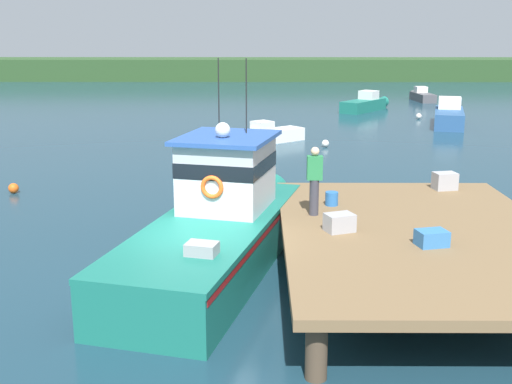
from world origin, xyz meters
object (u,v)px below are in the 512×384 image
Objects in this scene: main_fishing_boat at (220,223)px; moored_boat_outer_mooring at (267,135)px; crate_single_by_cleat at (445,181)px; moored_boat_off_the_point at (449,116)px; mooring_buoy_outer at (419,116)px; moored_boat_far_left at (366,104)px; moored_boat_far_right at (422,96)px; mooring_buoy_inshore at (14,188)px; mooring_buoy_spare_mooring at (325,143)px; deckhand_by_the_boat at (314,180)px; crate_single_far at (432,238)px; bait_bucket at (332,199)px; crate_stack_near_edge at (340,223)px.

main_fishing_boat is 17.19m from moored_boat_outer_mooring.
moored_boat_off_the_point is (6.21, 20.98, -0.88)m from crate_single_by_cleat.
main_fishing_boat is 27.50× the size of mooring_buoy_outer.
moored_boat_off_the_point reaches higher than mooring_buoy_outer.
moored_boat_far_left reaches higher than moored_boat_far_right.
mooring_buoy_spare_mooring is at bearing 38.07° from mooring_buoy_inshore.
moored_boat_far_left is 13.82× the size of mooring_buoy_outer.
moored_boat_far_right is (1.75, 13.70, -0.17)m from moored_boat_off_the_point.
moored_boat_off_the_point is (12.24, 23.57, -0.45)m from main_fishing_boat.
deckhand_by_the_boat reaches higher than mooring_buoy_spare_mooring.
crate_single_by_cleat is at bearing -72.01° from moored_boat_outer_mooring.
crate_single_far is at bearing -89.01° from mooring_buoy_spare_mooring.
deckhand_by_the_boat is 12.03m from mooring_buoy_inshore.
crate_single_far reaches higher than mooring_buoy_outer.
deckhand_by_the_boat is 39.08m from moored_boat_far_right.
mooring_buoy_spare_mooring is at bearing 98.16° from crate_single_by_cleat.
moored_boat_off_the_point is 25.93m from mooring_buoy_inshore.
moored_boat_far_left is 28.60m from mooring_buoy_inshore.
bait_bucket is 0.94× the size of mooring_buoy_outer.
crate_stack_near_edge is at bearing -24.61° from main_fishing_boat.
moored_boat_off_the_point is 18.40× the size of mooring_buoy_inshore.
deckhand_by_the_boat is at bearing 109.62° from crate_stack_near_edge.
moored_boat_far_left is (5.73, 31.78, -0.92)m from crate_stack_near_edge.
moored_boat_far_left is at bearing 85.14° from crate_single_by_cleat.
mooring_buoy_spare_mooring is 0.97× the size of mooring_buoy_outer.
moored_boat_off_the_point is at bearing 43.19° from mooring_buoy_spare_mooring.
crate_single_by_cleat is 1.76× the size of bait_bucket.
crate_single_by_cleat is 13.55m from mooring_buoy_spare_mooring.
mooring_buoy_outer is at bearing 77.90° from crate_single_by_cleat.
moored_boat_far_right reaches higher than mooring_buoy_spare_mooring.
main_fishing_boat reaches higher than bait_bucket.
mooring_buoy_outer is (-2.90, -11.10, -0.20)m from moored_boat_far_right.
mooring_buoy_spare_mooring is at bearing -22.92° from moored_boat_outer_mooring.
crate_stack_near_edge is 0.12× the size of moored_boat_far_left.
moored_boat_far_right is 12.68× the size of mooring_buoy_inshore.
moored_boat_off_the_point reaches higher than bait_bucket.
main_fishing_boat reaches higher than crate_single_far.
moored_boat_off_the_point is 2.87m from mooring_buoy_outer.
mooring_buoy_outer reaches higher than mooring_buoy_spare_mooring.
bait_bucket reaches higher than moored_boat_far_right.
main_fishing_boat is 31.69m from moored_boat_far_left.
bait_bucket is 16.32m from moored_boat_outer_mooring.
crate_single_far reaches higher than mooring_buoy_inshore.
crate_single_far is 0.15× the size of moored_boat_outer_mooring.
crate_stack_near_edge is 0.09× the size of moored_boat_off_the_point.
crate_single_by_cleat is 0.14× the size of moored_boat_far_right.
deckhand_by_the_boat is 0.41× the size of moored_boat_outer_mooring.
deckhand_by_the_boat reaches higher than moored_boat_far_left.
mooring_buoy_inshore is (-18.63, -19.36, -0.01)m from mooring_buoy_outer.
moored_boat_far_right is at bearing 76.39° from crate_single_far.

